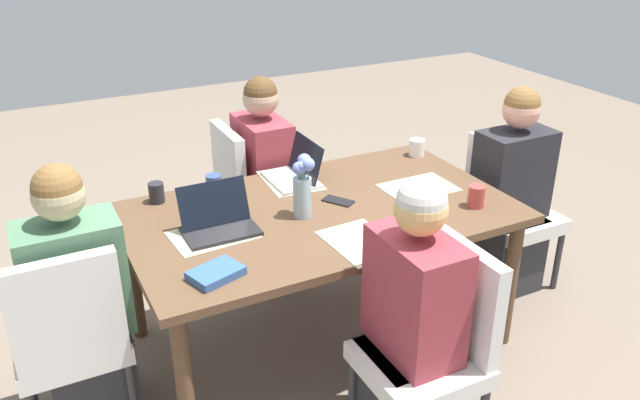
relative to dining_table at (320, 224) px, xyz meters
The scene contains 24 objects.
ground_plane 0.67m from the dining_table, ahead, with size 10.00×10.00×0.00m, color #756656.
dining_table is the anchor object (origin of this frame).
chair_head_right_left_near 1.20m from the dining_table, ahead, with size 0.44×0.44×0.90m.
person_head_right_left_near 1.14m from the dining_table, ahead, with size 0.40×0.36×1.19m.
chair_head_left_left_mid 1.26m from the dining_table, behind, with size 0.44×0.44×0.90m.
person_head_left_left_mid 1.19m from the dining_table, behind, with size 0.40×0.36×1.19m.
chair_near_left_far 0.88m from the dining_table, 87.73° to the right, with size 0.44×0.44×0.90m.
person_near_left_far 0.82m from the dining_table, 92.89° to the right, with size 0.36×0.40×1.19m.
chair_far_right_near 0.84m from the dining_table, 96.71° to the left, with size 0.44×0.44×0.90m.
person_far_right_near 0.77m from the dining_table, 91.63° to the left, with size 0.36×0.40×1.19m.
flower_vase 0.26m from the dining_table, 13.88° to the left, with size 0.10×0.11×0.30m.
placemat_head_right_left_near 0.54m from the dining_table, ahead, with size 0.36×0.26×0.00m, color beige.
placemat_head_left_left_mid 0.57m from the dining_table, behind, with size 0.36×0.26×0.00m, color beige.
placemat_near_left_far 0.38m from the dining_table, 92.80° to the right, with size 0.36×0.26×0.00m, color beige.
placemat_far_right_near 0.38m from the dining_table, 91.51° to the left, with size 0.36×0.26×0.00m, color beige.
laptop_near_left_far 0.38m from the dining_table, 96.77° to the right, with size 0.22×0.32×0.21m.
laptop_head_right_left_near 0.51m from the dining_table, ahead, with size 0.32×0.22×0.21m.
coffee_mug_near_left 0.76m from the dining_table, 155.63° to the left, with size 0.08×0.08×0.11m, color #AD3D38.
coffee_mug_near_right 0.57m from the dining_table, 46.10° to the right, with size 0.08×0.08×0.10m, color #33477A.
coffee_mug_centre_left 0.90m from the dining_table, 155.16° to the right, with size 0.09×0.09×0.10m, color white.
coffee_mug_centre_right 0.80m from the dining_table, 33.12° to the right, with size 0.07×0.07×0.10m, color #232328.
book_red_cover 0.73m from the dining_table, 28.84° to the left, with size 0.20×0.14×0.03m, color #335693.
phone_black 0.15m from the dining_table, 162.65° to the right, with size 0.15×0.07×0.01m, color black.
phone_silver 0.43m from the dining_table, 31.71° to the right, with size 0.15×0.07×0.01m, color silver.
Camera 1 is at (1.27, 2.47, 2.10)m, focal length 36.66 mm.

